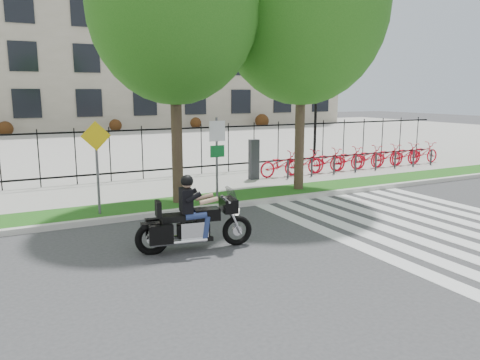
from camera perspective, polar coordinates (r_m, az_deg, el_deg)
name	(u,v)px	position (r m, az deg, el deg)	size (l,w,h in m)	color
ground	(265,256)	(9.89, 3.11, -9.27)	(120.00, 120.00, 0.00)	#363739
curb	(193,210)	(13.41, -5.77, -3.64)	(60.00, 0.20, 0.15)	beige
grass_verge	(182,204)	(14.18, -7.03, -2.89)	(60.00, 1.50, 0.15)	#1F5615
sidewalk	(157,189)	(16.50, -10.05, -1.07)	(60.00, 3.50, 0.15)	#98958E
plaza	(79,143)	(33.51, -19.04, 4.32)	(80.00, 34.00, 0.10)	#98958E
crosswalk_stripes	(429,226)	(12.90, 22.03, -5.26)	(5.70, 8.00, 0.01)	silver
iron_fence	(142,153)	(17.99, -11.82, 3.30)	(30.00, 0.06, 2.00)	black
office_building	(42,27)	(53.55, -22.98, 16.84)	(60.00, 21.90, 20.15)	gray
lamp_post_right	(316,96)	(24.85, 9.26, 10.08)	(1.06, 0.70, 4.25)	black
street_tree_1	(174,5)	(13.96, -8.11, 20.37)	(4.80, 4.80, 8.38)	#39281F
street_tree_2	(303,6)	(15.97, 7.64, 20.33)	(5.46, 5.46, 9.09)	#39281F
bike_share_station	(357,158)	(20.45, 14.03, 2.61)	(10.00, 0.86, 1.50)	#2D2D33
sign_pole_regulatory	(217,148)	(13.92, -2.82, 3.89)	(0.50, 0.09, 2.50)	#59595B
sign_pole_warning	(97,155)	(12.90, -17.07, 2.92)	(0.78, 0.09, 2.49)	#59595B
motorcycle_rider	(194,220)	(10.13, -5.57, -4.87)	(2.58, 0.94, 2.00)	black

